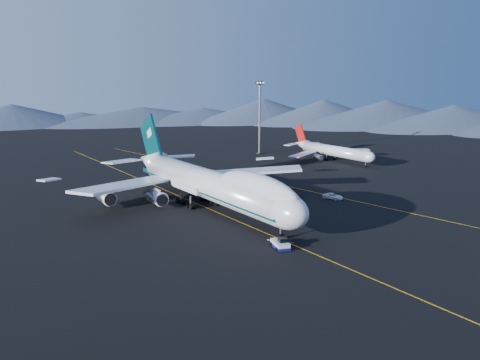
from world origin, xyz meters
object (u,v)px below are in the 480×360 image
second_jet (332,151)px  floodlight_mast (260,117)px  boeing_747 (209,184)px  pushback_tug (280,245)px  service_van (333,196)px

second_jet → floodlight_mast: floodlight_mast is taller
second_jet → floodlight_mast: size_ratio=1.50×
boeing_747 → pushback_tug: 31.09m
pushback_tug → second_jet: 99.90m
service_van → second_jet: bearing=31.4°
boeing_747 → floodlight_mast: (57.85, 65.43, 8.02)m
pushback_tug → service_van: bearing=52.0°
boeing_747 → service_van: bearing=-13.4°
second_jet → service_van: 60.14m
pushback_tug → floodlight_mast: bearing=74.3°
service_van → floodlight_mast: floodlight_mast is taller
second_jet → floodlight_mast: (-11.88, 27.51, 10.31)m
boeing_747 → pushback_tug: size_ratio=14.61×
floodlight_mast → pushback_tug: bearing=-122.4°
boeing_747 → pushback_tug: (-3.00, -30.51, -5.20)m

